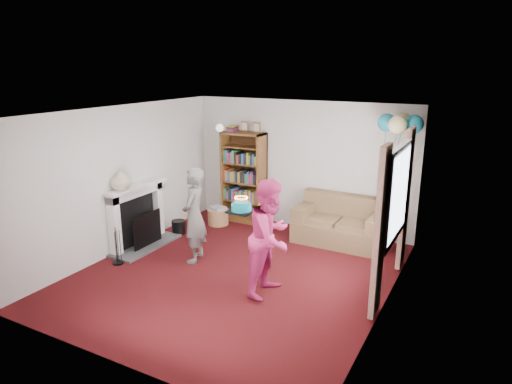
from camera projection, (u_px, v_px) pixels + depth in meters
The scene contains 16 objects.
ground at pixel (236, 274), 7.10m from camera, with size 5.00×5.00×0.00m, color black.
wall_back at pixel (300, 165), 8.89m from camera, with size 4.50×0.02×2.50m, color silver.
wall_left at pixel (121, 180), 7.78m from camera, with size 0.02×5.00×2.50m, color silver.
wall_right at pixel (389, 221), 5.74m from camera, with size 0.02×5.00×2.50m, color silver.
ceiling at pixel (234, 112), 6.42m from camera, with size 4.50×5.00×0.01m, color white.
fireplace at pixel (140, 219), 8.07m from camera, with size 0.55×1.80×1.12m.
window_bay at pixel (395, 211), 6.28m from camera, with size 0.14×2.02×2.20m.
wall_sconce at pixel (220, 128), 9.39m from camera, with size 0.16×0.23×0.16m.
bookcase at pixel (244, 178), 9.32m from camera, with size 0.87×0.42×2.05m.
sofa at pixel (341, 225), 8.31m from camera, with size 1.60×0.85×0.85m.
wicker_basket at pixel (218, 216), 9.26m from camera, with size 0.42×0.42×0.37m.
person_striped at pixel (194, 215), 7.40m from camera, with size 0.57×0.38×1.57m, color black.
person_magenta at pixel (271, 237), 6.33m from camera, with size 0.81×0.63×1.67m, color #C62766.
birthday_cake at pixel (241, 207), 6.67m from camera, with size 0.36×0.36×0.22m.
balloons at pixel (400, 123), 7.42m from camera, with size 0.74×0.74×1.72m.
mantel_vase at pixel (121, 179), 7.58m from camera, with size 0.34×0.34×0.35m, color beige.
Camera 1 is at (3.33, -5.58, 3.16)m, focal length 32.00 mm.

